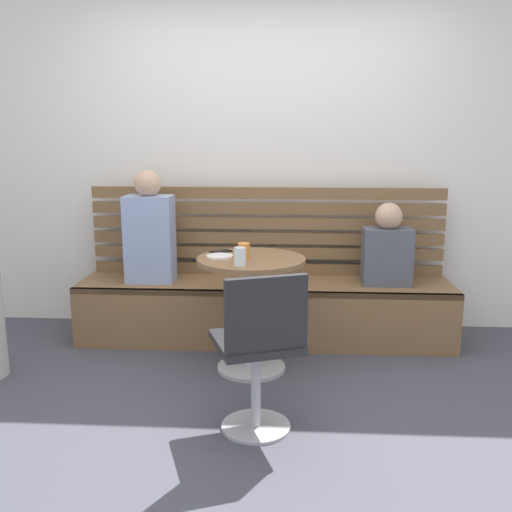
# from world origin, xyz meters

# --- Properties ---
(ground) EXTENTS (8.00, 8.00, 0.00)m
(ground) POSITION_xyz_m (0.00, 0.00, 0.00)
(ground) COLOR #42424C
(back_wall) EXTENTS (5.20, 0.10, 2.90)m
(back_wall) POSITION_xyz_m (0.00, 1.64, 1.45)
(back_wall) COLOR silver
(back_wall) RESTS_ON ground
(booth_bench) EXTENTS (2.70, 0.52, 0.44)m
(booth_bench) POSITION_xyz_m (0.00, 1.20, 0.22)
(booth_bench) COLOR brown
(booth_bench) RESTS_ON ground
(booth_backrest) EXTENTS (2.65, 0.04, 0.67)m
(booth_backrest) POSITION_xyz_m (0.00, 1.44, 0.78)
(booth_backrest) COLOR brown
(booth_backrest) RESTS_ON booth_bench
(cafe_table) EXTENTS (0.68, 0.68, 0.74)m
(cafe_table) POSITION_xyz_m (-0.06, 0.65, 0.52)
(cafe_table) COLOR #ADADB2
(cafe_table) RESTS_ON ground
(white_chair) EXTENTS (0.51, 0.51, 0.85)m
(white_chair) POSITION_xyz_m (0.04, -0.16, 0.46)
(white_chair) COLOR #ADADB2
(white_chair) RESTS_ON ground
(person_adult) EXTENTS (0.34, 0.22, 0.81)m
(person_adult) POSITION_xyz_m (-0.83, 1.19, 0.80)
(person_adult) COLOR #8C9EC6
(person_adult) RESTS_ON booth_bench
(person_child_left) EXTENTS (0.34, 0.22, 0.58)m
(person_child_left) POSITION_xyz_m (0.87, 1.21, 0.70)
(person_child_left) COLOR #4C515B
(person_child_left) RESTS_ON booth_bench
(cup_tumbler_orange) EXTENTS (0.07, 0.07, 0.10)m
(cup_tumbler_orange) POSITION_xyz_m (-0.10, 0.61, 0.79)
(cup_tumbler_orange) COLOR orange
(cup_tumbler_orange) RESTS_ON cafe_table
(cup_water_clear) EXTENTS (0.07, 0.07, 0.11)m
(cup_water_clear) POSITION_xyz_m (-0.11, 0.42, 0.80)
(cup_water_clear) COLOR white
(cup_water_clear) RESTS_ON cafe_table
(plate_small) EXTENTS (0.17, 0.17, 0.01)m
(plate_small) POSITION_xyz_m (-0.26, 0.66, 0.75)
(plate_small) COLOR white
(plate_small) RESTS_ON cafe_table
(phone_on_table) EXTENTS (0.15, 0.14, 0.01)m
(phone_on_table) POSITION_xyz_m (-0.27, 0.82, 0.74)
(phone_on_table) COLOR black
(phone_on_table) RESTS_ON cafe_table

